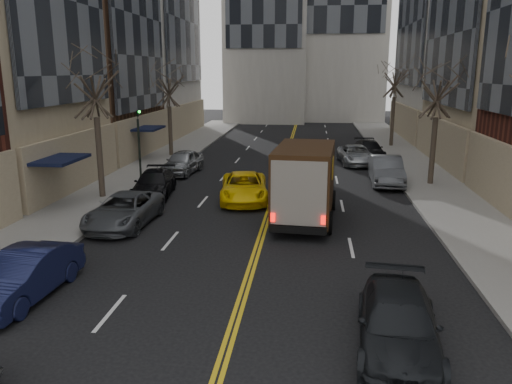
{
  "coord_description": "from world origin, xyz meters",
  "views": [
    {
      "loc": [
        1.89,
        -4.05,
        6.51
      ],
      "look_at": [
        -0.05,
        13.44,
        2.2
      ],
      "focal_mm": 35.0,
      "sensor_mm": 36.0,
      "label": 1
    }
  ],
  "objects_px": {
    "taxi": "(244,187)",
    "pedestrian": "(279,194)",
    "observer_sedan": "(398,324)",
    "ups_truck": "(305,183)"
  },
  "relations": [
    {
      "from": "ups_truck",
      "to": "observer_sedan",
      "type": "bearing_deg",
      "value": -72.83
    },
    {
      "from": "taxi",
      "to": "observer_sedan",
      "type": "bearing_deg",
      "value": -75.42
    },
    {
      "from": "observer_sedan",
      "to": "pedestrian",
      "type": "distance_m",
      "value": 12.31
    },
    {
      "from": "taxi",
      "to": "pedestrian",
      "type": "bearing_deg",
      "value": -49.77
    },
    {
      "from": "observer_sedan",
      "to": "taxi",
      "type": "distance_m",
      "value": 14.59
    },
    {
      "from": "ups_truck",
      "to": "observer_sedan",
      "type": "height_order",
      "value": "ups_truck"
    },
    {
      "from": "taxi",
      "to": "pedestrian",
      "type": "relative_size",
      "value": 2.97
    },
    {
      "from": "taxi",
      "to": "pedestrian",
      "type": "distance_m",
      "value": 2.59
    },
    {
      "from": "observer_sedan",
      "to": "pedestrian",
      "type": "xyz_separation_m",
      "value": [
        -3.59,
        11.78,
        0.17
      ]
    },
    {
      "from": "observer_sedan",
      "to": "pedestrian",
      "type": "bearing_deg",
      "value": 112.62
    }
  ]
}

